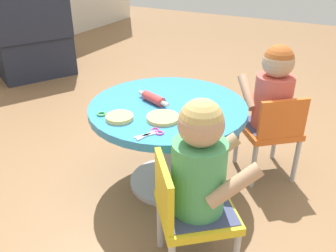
{
  "coord_description": "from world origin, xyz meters",
  "views": [
    {
      "loc": [
        -1.49,
        -0.81,
        1.28
      ],
      "look_at": [
        0.0,
        0.0,
        0.38
      ],
      "focal_mm": 38.06,
      "sensor_mm": 36.0,
      "label": 1
    }
  ],
  "objects_px": {
    "craft_scissors": "(152,133)",
    "craft_table": "(168,127)",
    "rolling_pin": "(153,98)",
    "child_chair_right": "(271,130)",
    "armchair_dark": "(31,44)",
    "seated_child_right": "(274,91)",
    "seated_child_left": "(200,163)",
    "child_chair_left": "(188,211)"
  },
  "relations": [
    {
      "from": "armchair_dark",
      "to": "rolling_pin",
      "type": "xyz_separation_m",
      "value": [
        -1.04,
        -2.07,
        0.22
      ]
    },
    {
      "from": "armchair_dark",
      "to": "craft_scissors",
      "type": "height_order",
      "value": "armchair_dark"
    },
    {
      "from": "child_chair_left",
      "to": "armchair_dark",
      "type": "height_order",
      "value": "armchair_dark"
    },
    {
      "from": "rolling_pin",
      "to": "child_chair_right",
      "type": "bearing_deg",
      "value": -56.12
    },
    {
      "from": "rolling_pin",
      "to": "seated_child_right",
      "type": "bearing_deg",
      "value": -52.7
    },
    {
      "from": "child_chair_left",
      "to": "rolling_pin",
      "type": "height_order",
      "value": "rolling_pin"
    },
    {
      "from": "armchair_dark",
      "to": "craft_scissors",
      "type": "relative_size",
      "value": 6.74
    },
    {
      "from": "child_chair_left",
      "to": "seated_child_right",
      "type": "relative_size",
      "value": 1.05
    },
    {
      "from": "craft_table",
      "to": "seated_child_right",
      "type": "distance_m",
      "value": 0.62
    },
    {
      "from": "seated_child_left",
      "to": "armchair_dark",
      "type": "relative_size",
      "value": 0.53
    },
    {
      "from": "armchair_dark",
      "to": "rolling_pin",
      "type": "distance_m",
      "value": 2.33
    },
    {
      "from": "child_chair_left",
      "to": "craft_scissors",
      "type": "xyz_separation_m",
      "value": [
        0.17,
        0.27,
        0.2
      ]
    },
    {
      "from": "child_chair_right",
      "to": "armchair_dark",
      "type": "distance_m",
      "value": 2.71
    },
    {
      "from": "seated_child_left",
      "to": "rolling_pin",
      "type": "relative_size",
      "value": 2.28
    },
    {
      "from": "craft_table",
      "to": "child_chair_right",
      "type": "height_order",
      "value": "child_chair_right"
    },
    {
      "from": "seated_child_left",
      "to": "seated_child_right",
      "type": "bearing_deg",
      "value": -4.53
    },
    {
      "from": "child_chair_right",
      "to": "armchair_dark",
      "type": "bearing_deg",
      "value": 75.72
    },
    {
      "from": "child_chair_left",
      "to": "child_chair_right",
      "type": "height_order",
      "value": "same"
    },
    {
      "from": "child_chair_right",
      "to": "rolling_pin",
      "type": "xyz_separation_m",
      "value": [
        -0.37,
        0.56,
        0.22
      ]
    },
    {
      "from": "craft_table",
      "to": "child_chair_right",
      "type": "distance_m",
      "value": 0.6
    },
    {
      "from": "craft_scissors",
      "to": "seated_child_left",
      "type": "bearing_deg",
      "value": -116.44
    },
    {
      "from": "craft_scissors",
      "to": "craft_table",
      "type": "bearing_deg",
      "value": 15.89
    },
    {
      "from": "armchair_dark",
      "to": "craft_table",
      "type": "bearing_deg",
      "value": -115.5
    },
    {
      "from": "seated_child_right",
      "to": "craft_scissors",
      "type": "bearing_deg",
      "value": 152.36
    },
    {
      "from": "rolling_pin",
      "to": "craft_scissors",
      "type": "distance_m",
      "value": 0.34
    },
    {
      "from": "craft_table",
      "to": "child_chair_right",
      "type": "relative_size",
      "value": 1.55
    },
    {
      "from": "seated_child_right",
      "to": "craft_table",
      "type": "bearing_deg",
      "value": 130.71
    },
    {
      "from": "seated_child_left",
      "to": "armchair_dark",
      "type": "distance_m",
      "value": 2.95
    },
    {
      "from": "child_chair_right",
      "to": "seated_child_right",
      "type": "bearing_deg",
      "value": 40.21
    },
    {
      "from": "child_chair_right",
      "to": "seated_child_right",
      "type": "relative_size",
      "value": 1.05
    },
    {
      "from": "child_chair_right",
      "to": "armchair_dark",
      "type": "relative_size",
      "value": 0.56
    },
    {
      "from": "seated_child_left",
      "to": "craft_scissors",
      "type": "xyz_separation_m",
      "value": [
        0.15,
        0.3,
        -0.02
      ]
    },
    {
      "from": "craft_table",
      "to": "rolling_pin",
      "type": "bearing_deg",
      "value": 101.05
    },
    {
      "from": "seated_child_left",
      "to": "child_chair_left",
      "type": "bearing_deg",
      "value": 129.73
    },
    {
      "from": "seated_child_left",
      "to": "rolling_pin",
      "type": "height_order",
      "value": "seated_child_left"
    },
    {
      "from": "seated_child_right",
      "to": "armchair_dark",
      "type": "distance_m",
      "value": 2.69
    },
    {
      "from": "child_chair_left",
      "to": "seated_child_left",
      "type": "bearing_deg",
      "value": -50.27
    },
    {
      "from": "craft_table",
      "to": "seated_child_right",
      "type": "xyz_separation_m",
      "value": [
        0.39,
        -0.45,
        0.16
      ]
    },
    {
      "from": "child_chair_left",
      "to": "child_chair_right",
      "type": "relative_size",
      "value": 1.0
    },
    {
      "from": "child_chair_left",
      "to": "seated_child_right",
      "type": "bearing_deg",
      "value": -6.4
    },
    {
      "from": "child_chair_right",
      "to": "craft_scissors",
      "type": "relative_size",
      "value": 3.77
    },
    {
      "from": "craft_table",
      "to": "rolling_pin",
      "type": "distance_m",
      "value": 0.17
    }
  ]
}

